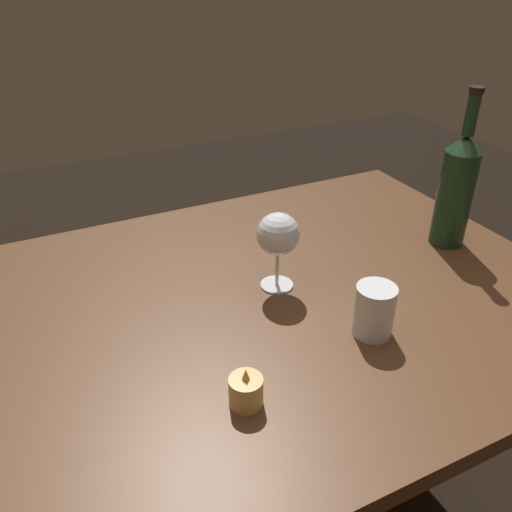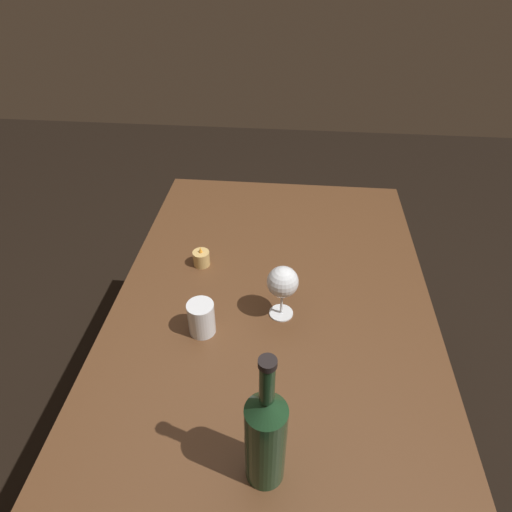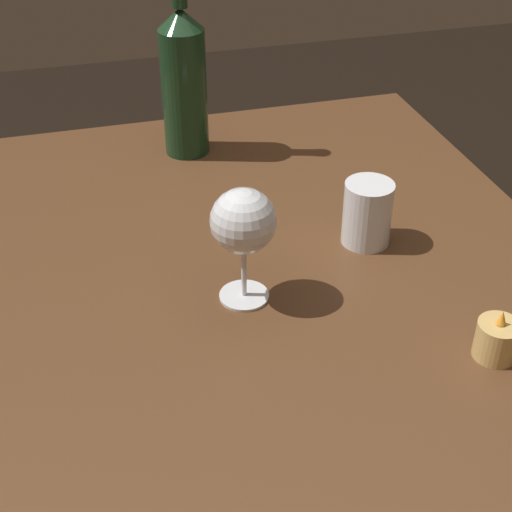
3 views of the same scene
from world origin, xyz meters
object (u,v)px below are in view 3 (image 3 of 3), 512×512
at_px(wine_glass_left, 243,224).
at_px(water_tumbler, 367,216).
at_px(votive_candle, 497,341).
at_px(wine_bottle, 184,79).

xyz_separation_m(wine_glass_left, water_tumbler, (-0.08, 0.20, -0.07)).
relative_size(wine_glass_left, water_tumbler, 1.69).
bearing_deg(votive_candle, water_tumbler, -168.59).
relative_size(wine_glass_left, wine_bottle, 0.46).
bearing_deg(wine_glass_left, water_tumbler, 111.80).
bearing_deg(wine_glass_left, wine_bottle, 178.56).
bearing_deg(wine_glass_left, votive_candle, 53.79).
distance_m(wine_glass_left, water_tumbler, 0.23).
height_order(wine_bottle, water_tumbler, wine_bottle).
distance_m(water_tumbler, votive_candle, 0.28).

